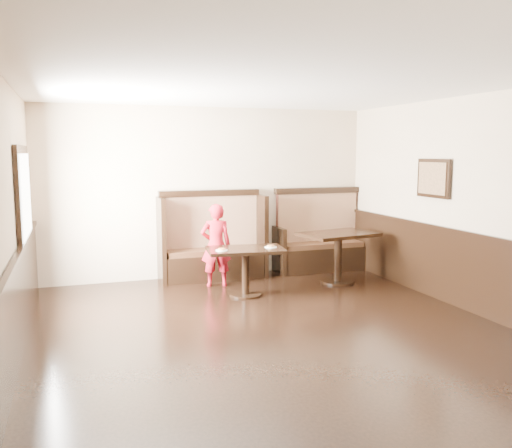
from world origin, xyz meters
name	(u,v)px	position (x,y,z in m)	size (l,w,h in m)	color
ground	(287,344)	(0.00, 0.00, 0.00)	(7.00, 7.00, 0.00)	black
room_shell	(253,280)	(-0.30, 0.28, 0.67)	(7.00, 7.00, 7.00)	#C4B08E
booth_main	(212,246)	(0.00, 3.30, 0.53)	(1.75, 0.72, 1.45)	black
booth_neighbor	(319,243)	(1.95, 3.29, 0.48)	(1.65, 0.72, 1.45)	black
table_main	(246,259)	(0.18, 2.06, 0.53)	(1.16, 0.80, 0.70)	black
table_neighbor	(338,245)	(1.82, 2.34, 0.60)	(1.28, 0.96, 0.80)	black
child	(216,245)	(-0.08, 2.74, 0.64)	(0.47, 0.31, 1.29)	#A61120
pizza_plate_left	(222,250)	(-0.19, 1.99, 0.71)	(0.17, 0.17, 0.03)	white
pizza_plate_right	(271,247)	(0.55, 2.01, 0.71)	(0.18, 0.18, 0.03)	white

